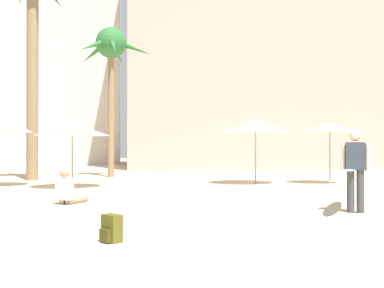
{
  "coord_description": "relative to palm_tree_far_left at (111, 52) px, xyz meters",
  "views": [
    {
      "loc": [
        -1.43,
        -4.68,
        1.39
      ],
      "look_at": [
        0.09,
        5.97,
        1.48
      ],
      "focal_mm": 44.26,
      "sensor_mm": 36.0,
      "label": 1
    }
  ],
  "objects": [
    {
      "name": "hotel_tower_gray",
      "position": [
        -8.19,
        21.3,
        6.68
      ],
      "size": [
        16.81,
        10.03,
        25.32
      ],
      "primitive_type": "cube",
      "color": "beige",
      "rests_on": "ground"
    },
    {
      "name": "person_near_right",
      "position": [
        -0.73,
        -10.82,
        -5.66
      ],
      "size": [
        0.77,
        0.95,
        0.9
      ],
      "rotation": [
        0.0,
        0.0,
        1.04
      ],
      "color": "tan",
      "rests_on": "ground"
    },
    {
      "name": "person_far_right",
      "position": [
        5.57,
        -13.22,
        -5.03
      ],
      "size": [
        1.71,
        2.72,
        1.77
      ],
      "rotation": [
        0.0,
        0.0,
        4.28
      ],
      "color": "#3D3D42",
      "rests_on": "ground"
    },
    {
      "name": "ground",
      "position": [
        2.08,
        -18.2,
        -5.98
      ],
      "size": [
        120.0,
        120.0,
        0.0
      ],
      "primitive_type": "plane",
      "color": "#C6B28C"
    },
    {
      "name": "cafe_umbrella_4",
      "position": [
        5.64,
        -5.23,
        -3.76
      ],
      "size": [
        2.65,
        2.65,
        2.46
      ],
      "color": "gray",
      "rests_on": "ground"
    },
    {
      "name": "beach_towel",
      "position": [
        1.26,
        -16.09,
        -5.97
      ],
      "size": [
        2.02,
        1.34,
        0.01
      ],
      "primitive_type": "cube",
      "rotation": [
        0.0,
        0.0,
        0.26
      ],
      "color": "white",
      "rests_on": "ground"
    },
    {
      "name": "hotel_pink",
      "position": [
        10.09,
        11.5,
        2.67
      ],
      "size": [
        18.57,
        10.98,
        17.3
      ],
      "primitive_type": "cube",
      "color": "#DB9989",
      "rests_on": "ground"
    },
    {
      "name": "cafe_umbrella_1",
      "position": [
        8.56,
        -5.46,
        -3.79
      ],
      "size": [
        2.05,
        2.05,
        2.37
      ],
      "color": "gray",
      "rests_on": "ground"
    },
    {
      "name": "palm_tree_far_left",
      "position": [
        0.0,
        0.0,
        0.0
      ],
      "size": [
        3.6,
        3.85,
        7.17
      ],
      "color": "#896B4C",
      "rests_on": "ground"
    },
    {
      "name": "cafe_umbrella_2",
      "position": [
        -1.14,
        -6.08,
        -3.96
      ],
      "size": [
        2.55,
        2.55,
        2.23
      ],
      "color": "gray",
      "rests_on": "ground"
    },
    {
      "name": "backpack",
      "position": [
        0.47,
        -15.89,
        -5.78
      ],
      "size": [
        0.35,
        0.35,
        0.42
      ],
      "rotation": [
        0.0,
        0.0,
        3.8
      ],
      "color": "#4D4613",
      "rests_on": "ground"
    }
  ]
}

